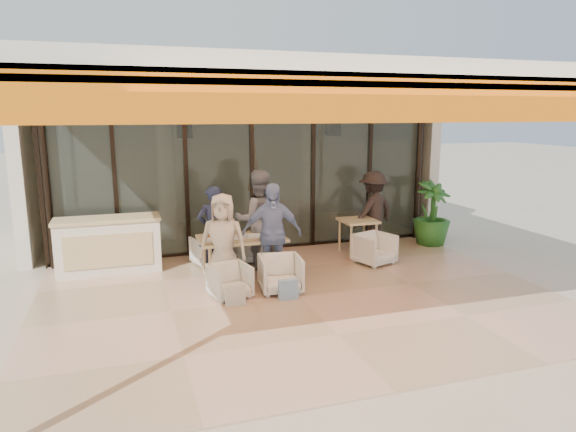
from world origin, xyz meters
name	(u,v)px	position (x,y,z in m)	size (l,w,h in m)	color
ground	(300,298)	(0.00, 0.00, 0.00)	(70.00, 70.00, 0.00)	#C6B293
terrace_floor	(300,297)	(0.00, 0.00, 0.01)	(8.00, 6.00, 0.01)	tan
terrace_structure	(307,87)	(0.00, -0.26, 3.25)	(8.00, 6.00, 3.40)	silver
glass_storefront	(252,176)	(0.00, 3.00, 1.60)	(8.08, 0.10, 3.20)	#9EADA3
interior_block	(229,140)	(0.01, 5.31, 2.23)	(9.05, 3.62, 3.52)	silver
host_counter	(109,245)	(-2.87, 2.30, 0.53)	(1.85, 0.65, 1.04)	silver
dining_table	(241,240)	(-0.64, 1.30, 0.69)	(1.50, 0.90, 0.93)	#DDC387
chair_far_left	(210,249)	(-1.05, 2.25, 0.31)	(0.61, 0.57, 0.62)	white
chair_far_right	(252,243)	(-0.21, 2.25, 0.36)	(0.70, 0.65, 0.72)	white
chair_near_left	(230,280)	(-1.05, 0.35, 0.30)	(0.59, 0.55, 0.61)	white
chair_near_right	(281,272)	(-0.21, 0.35, 0.34)	(0.66, 0.62, 0.68)	white
diner_navy	(213,230)	(-1.05, 1.75, 0.80)	(0.59, 0.39, 1.61)	#1A2139
diner_grey	(258,220)	(-0.21, 1.75, 0.94)	(0.91, 0.71, 1.87)	slate
diner_cream	(223,242)	(-1.05, 0.85, 0.80)	(0.78, 0.51, 1.60)	beige
diner_periwinkle	(272,234)	(-0.21, 0.85, 0.87)	(1.02, 0.43, 1.74)	#6D83B6
tote_bag_cream	(235,296)	(-1.05, -0.05, 0.17)	(0.30, 0.10, 0.34)	silver
tote_bag_blue	(288,290)	(-0.21, -0.05, 0.17)	(0.30, 0.10, 0.34)	#99BFD8
side_table	(358,224)	(1.98, 2.03, 0.64)	(0.70, 0.70, 0.74)	#DDC387
side_chair	(375,248)	(1.98, 1.28, 0.34)	(0.65, 0.61, 0.67)	white
standing_woman	(373,211)	(2.46, 2.30, 0.85)	(1.09, 0.63, 1.69)	black
potted_palm	(432,213)	(3.86, 2.23, 0.72)	(0.80, 0.80, 1.44)	#1E5919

